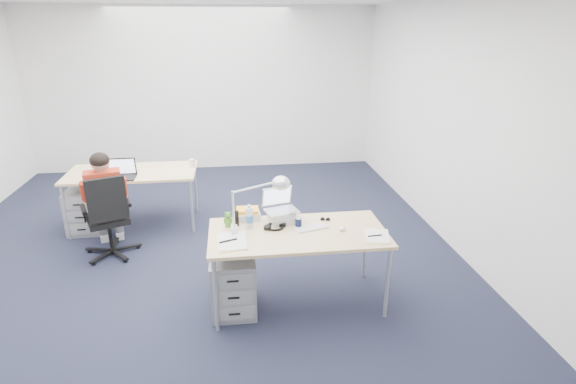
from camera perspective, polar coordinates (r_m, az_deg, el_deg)
The scene contains 24 objects.
floor at distance 5.23m, azimuth -11.58°, elevation -8.31°, with size 7.00×7.00×0.00m, color black.
room at distance 4.67m, azimuth -13.09°, elevation 10.48°, with size 6.02×7.02×2.80m.
desk_near at distance 4.09m, azimuth 1.26°, elevation -5.64°, with size 1.60×0.80×0.73m.
desk_far at distance 6.06m, azimuth -19.18°, elevation 2.06°, with size 1.60×0.80×0.73m.
office_chair at distance 5.46m, azimuth -21.65°, elevation -4.85°, with size 0.81×0.81×0.98m.
seated_person at distance 5.50m, azimuth -22.08°, elevation -1.12°, with size 0.47×0.71×1.20m.
drawer_pedestal_near at distance 4.21m, azimuth -6.96°, elevation -11.35°, with size 0.40×0.50×0.55m, color gray.
drawer_pedestal_far at distance 6.26m, azimuth -24.29°, elevation -2.07°, with size 0.40×0.50×0.55m, color gray.
silver_laptop at distance 4.20m, azimuth -0.82°, elevation -1.88°, with size 0.29×0.23×0.31m, color silver, non-canonical shape.
wireless_keyboard at distance 4.14m, azimuth 2.96°, elevation -4.52°, with size 0.31×0.13×0.02m, color white.
computer_mouse at distance 4.13m, azimuth 6.87°, elevation -4.58°, with size 0.06×0.09×0.03m, color white.
headphones at distance 4.14m, azimuth -1.69°, elevation -4.34°, with size 0.22×0.17×0.04m, color black, non-canonical shape.
can_koozie at distance 4.13m, azimuth 1.32°, elevation -3.87°, with size 0.06×0.06×0.10m, color #131B3B.
water_bottle at distance 4.12m, azimuth -4.94°, elevation -3.09°, with size 0.07×0.07×0.22m, color silver.
bear_figurine at distance 4.17m, azimuth -7.64°, elevation -3.43°, with size 0.08×0.06×0.15m, color #2F7C21, non-canonical shape.
book_stack at distance 4.33m, azimuth -5.11°, elevation -2.75°, with size 0.23×0.17×0.10m, color silver.
cordless_phone at distance 4.19m, azimuth -6.54°, elevation -3.31°, with size 0.04×0.02×0.15m, color black.
papers_left at distance 3.91m, azimuth -7.24°, elevation -6.28°, with size 0.24×0.34×0.01m, color #F5D98E.
papers_right at distance 4.05m, azimuth 11.22°, elevation -5.56°, with size 0.20×0.28×0.01m, color #F5D98E.
sunglasses at distance 4.30m, azimuth 4.75°, elevation -3.50°, with size 0.10×0.04×0.02m, color black, non-canonical shape.
desk_lamp at distance 3.96m, azimuth -4.63°, elevation -1.55°, with size 0.48×0.17×0.54m, color silver, non-canonical shape.
dark_laptop at distance 5.77m, azimuth -20.57°, elevation 2.76°, with size 0.34×0.33×0.25m, color black, non-canonical shape.
far_cup at distance 6.01m, azimuth -12.10°, elevation 3.60°, with size 0.07×0.07×0.10m, color white.
far_papers at distance 6.05m, azimuth -20.61°, elevation 2.35°, with size 0.23×0.34×0.01m, color white.
Camera 1 is at (0.47, -4.58, 2.49)m, focal length 28.00 mm.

